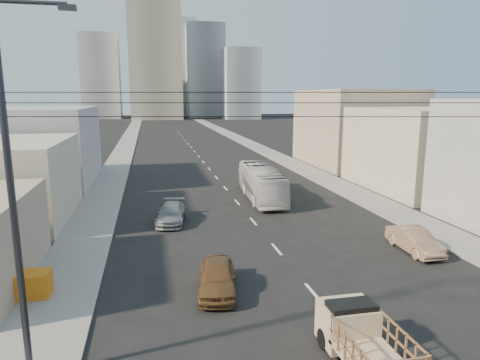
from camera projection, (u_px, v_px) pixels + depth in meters
name	position (u px, v px, depth m)	size (l,w,h in m)	color
sidewalk_left	(125.00, 147.00, 77.46)	(3.50, 180.00, 0.12)	gray
sidewalk_right	(251.00, 144.00, 82.24)	(3.50, 180.00, 0.12)	gray
lane_dashes	(201.00, 159.00, 63.54)	(0.15, 104.00, 0.01)	silver
flatbed_pickup	(362.00, 336.00, 14.67)	(1.95, 4.41, 1.90)	tan
city_bus	(261.00, 183.00, 38.65)	(2.52, 10.76, 3.00)	beige
sedan_brown	(217.00, 277.00, 20.28)	(1.76, 4.37, 1.49)	brown
sedan_tan	(414.00, 240.00, 25.59)	(1.49, 4.28, 1.41)	#917054
sedan_grey	(171.00, 213.00, 31.50)	(1.95, 4.79, 1.39)	slate
streetlamp_left	(15.00, 189.00, 12.95)	(2.36, 0.25, 12.00)	#2D2D33
overhead_wires	(407.00, 104.00, 12.37)	(23.01, 5.02, 0.72)	black
crate_stack	(30.00, 284.00, 19.64)	(1.80, 1.20, 1.14)	#C96A12
bldg_right_mid	(424.00, 149.00, 42.73)	(11.00, 14.00, 8.00)	#AFA78D
bldg_right_far	(355.00, 128.00, 58.00)	(12.00, 16.00, 10.00)	tan
bldg_left_far	(33.00, 146.00, 45.37)	(12.00, 16.00, 8.00)	gray
high_rise_tower	(154.00, 43.00, 169.25)	(20.00, 20.00, 60.00)	gray
midrise_ne	(205.00, 71.00, 190.05)	(16.00, 16.00, 40.00)	gray
midrise_nw	(101.00, 77.00, 176.89)	(15.00, 15.00, 34.00)	gray
midrise_back	(176.00, 68.00, 201.63)	(18.00, 18.00, 44.00)	gray
midrise_east	(241.00, 84.00, 174.45)	(14.00, 14.00, 28.00)	gray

